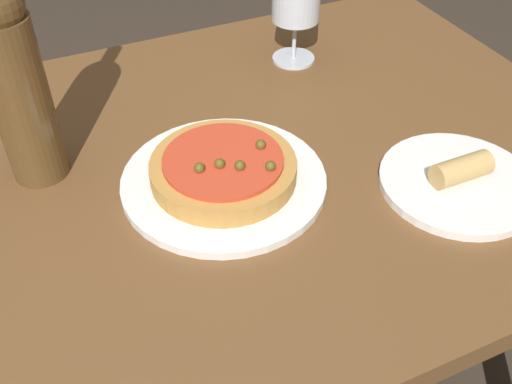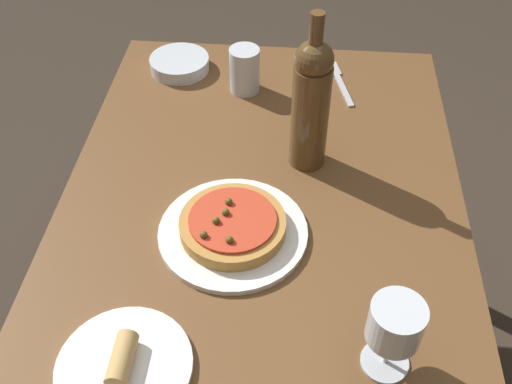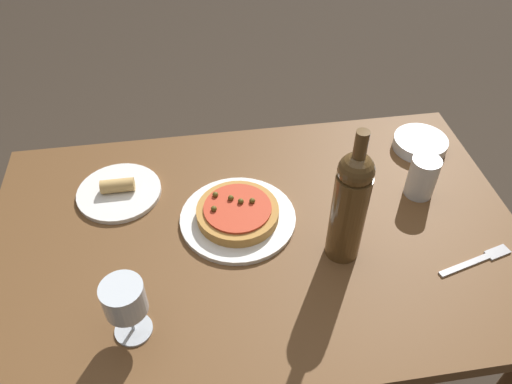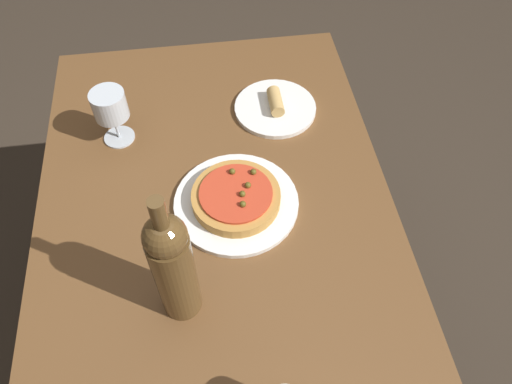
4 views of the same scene
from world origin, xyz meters
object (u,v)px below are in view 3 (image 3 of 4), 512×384
(dining_table, at_px, (256,260))
(water_cup, at_px, (422,177))
(dinner_plate, at_px, (238,218))
(wine_glass, at_px, (124,301))
(wine_bottle, at_px, (350,205))
(pizza, at_px, (238,212))
(fork, at_px, (479,260))
(side_bowl, at_px, (420,143))
(side_plate, at_px, (119,191))

(dining_table, bearing_deg, water_cup, -170.61)
(dinner_plate, bearing_deg, wine_glass, 47.52)
(dinner_plate, xyz_separation_m, wine_bottle, (-0.22, 0.13, 0.14))
(dinner_plate, bearing_deg, pizza, -54.74)
(wine_bottle, bearing_deg, fork, 166.30)
(wine_bottle, relative_size, side_bowl, 2.29)
(pizza, height_order, water_cup, water_cup)
(wine_glass, bearing_deg, wine_bottle, -163.92)
(dining_table, bearing_deg, pizza, -51.61)
(wine_bottle, bearing_deg, water_cup, -147.60)
(wine_glass, relative_size, wine_bottle, 0.43)
(water_cup, relative_size, side_plate, 0.52)
(fork, bearing_deg, water_cup, 88.59)
(side_bowl, bearing_deg, dinner_plate, 20.03)
(pizza, height_order, wine_glass, wine_glass)
(dinner_plate, xyz_separation_m, side_bowl, (-0.53, -0.19, 0.01))
(wine_glass, xyz_separation_m, side_bowl, (-0.77, -0.46, -0.09))
(dining_table, xyz_separation_m, dinner_plate, (0.04, -0.05, 0.11))
(wine_glass, height_order, side_plate, wine_glass)
(pizza, relative_size, wine_glass, 1.36)
(dining_table, xyz_separation_m, side_plate, (0.32, -0.18, 0.11))
(pizza, xyz_separation_m, wine_glass, (0.24, 0.26, 0.07))
(dining_table, distance_m, wine_bottle, 0.32)
(side_bowl, distance_m, fork, 0.40)
(wine_bottle, distance_m, fork, 0.34)
(dinner_plate, height_order, fork, dinner_plate)
(fork, height_order, side_plate, side_plate)
(dinner_plate, bearing_deg, side_plate, -25.22)
(water_cup, bearing_deg, dining_table, 9.39)
(wine_bottle, bearing_deg, side_bowl, -134.14)
(water_cup, xyz_separation_m, fork, (-0.05, 0.23, -0.05))
(side_bowl, height_order, side_plate, side_plate)
(dinner_plate, height_order, side_bowl, side_bowl)
(water_cup, distance_m, side_bowl, 0.19)
(dinner_plate, distance_m, water_cup, 0.46)
(dining_table, bearing_deg, wine_glass, 38.02)
(fork, bearing_deg, pizza, 143.98)
(wine_glass, relative_size, side_bowl, 0.98)
(dinner_plate, height_order, wine_bottle, wine_bottle)
(dining_table, xyz_separation_m, fork, (-0.48, 0.16, 0.11))
(water_cup, relative_size, fork, 0.59)
(dinner_plate, relative_size, fork, 1.49)
(dinner_plate, xyz_separation_m, pizza, (0.00, -0.00, 0.02))
(pizza, relative_size, fork, 1.05)
(dinner_plate, relative_size, pizza, 1.42)
(dining_table, distance_m, fork, 0.51)
(dining_table, relative_size, side_plate, 5.94)
(side_bowl, bearing_deg, dining_table, 25.81)
(wine_bottle, xyz_separation_m, water_cup, (-0.24, -0.15, -0.09))
(pizza, bearing_deg, side_bowl, -160.00)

